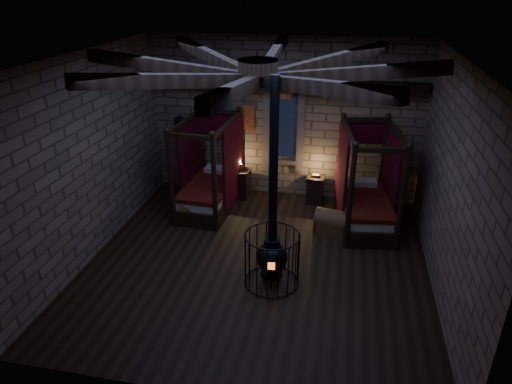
% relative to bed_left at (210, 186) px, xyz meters
% --- Properties ---
extents(room, '(7.02, 7.02, 4.29)m').
position_rel_bed_left_xyz_m(room, '(1.70, -2.20, 3.16)').
color(room, black).
rests_on(room, ground).
extents(bed_left, '(1.29, 2.30, 2.34)m').
position_rel_bed_left_xyz_m(bed_left, '(0.00, 0.00, 0.00)').
color(bed_left, black).
rests_on(bed_left, ground).
extents(bed_right, '(1.49, 2.40, 2.37)m').
position_rel_bed_left_xyz_m(bed_right, '(3.89, -0.11, 0.01)').
color(bed_right, black).
rests_on(bed_right, ground).
extents(trunk_left, '(0.97, 0.72, 0.64)m').
position_rel_bed_left_xyz_m(trunk_left, '(-0.05, -0.81, -0.30)').
color(trunk_left, brown).
rests_on(trunk_left, ground).
extents(trunk_right, '(0.91, 0.67, 0.61)m').
position_rel_bed_left_xyz_m(trunk_right, '(3.19, -0.77, -0.31)').
color(trunk_right, brown).
rests_on(trunk_right, ground).
extents(nightstand_left, '(0.55, 0.53, 0.98)m').
position_rel_bed_left_xyz_m(nightstand_left, '(0.64, 0.71, -0.17)').
color(nightstand_left, black).
rests_on(nightstand_left, ground).
extents(nightstand_right, '(0.47, 0.45, 0.80)m').
position_rel_bed_left_xyz_m(nightstand_right, '(2.64, 0.79, -0.20)').
color(nightstand_right, black).
rests_on(nightstand_right, ground).
extents(stove, '(1.07, 1.07, 4.05)m').
position_rel_bed_left_xyz_m(stove, '(2.11, -2.95, 0.07)').
color(stove, black).
rests_on(stove, ground).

